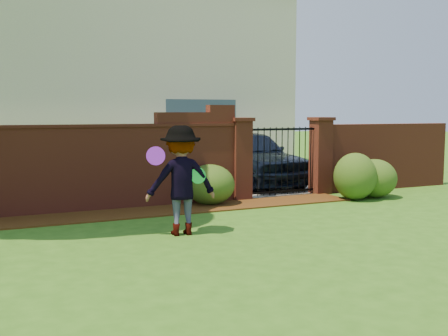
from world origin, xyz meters
name	(u,v)px	position (x,y,z in m)	size (l,w,h in m)	color
ground	(214,253)	(0.00, 0.00, -0.01)	(80.00, 80.00, 0.01)	#2B5816
mulch_bed	(100,216)	(-0.95, 3.34, 0.01)	(11.10, 1.08, 0.03)	#351D09
brick_wall	(37,168)	(-2.01, 4.00, 0.93)	(8.70, 0.31, 2.16)	maroon
brick_wall_return	(384,156)	(6.60, 4.00, 0.85)	(4.00, 0.25, 1.70)	maroon
pillar_left	(240,158)	(2.40, 4.00, 0.96)	(0.50, 0.50, 1.88)	maroon
pillar_right	(321,155)	(4.60, 4.00, 0.96)	(0.50, 0.50, 1.88)	maroon
iron_gate	(282,161)	(3.50, 4.00, 0.85)	(1.78, 0.03, 1.60)	black
driveway	(214,177)	(3.50, 8.00, 0.01)	(3.20, 8.00, 0.01)	gray
house	(103,78)	(1.00, 12.00, 3.16)	(12.40, 6.40, 6.30)	#EFE1C8
car	(252,157)	(3.76, 6.05, 0.77)	(1.82, 4.52, 1.54)	black
shrub_left	(210,185)	(1.50, 3.66, 0.44)	(1.07, 1.07, 0.88)	#214514
shrub_middle	(355,176)	(4.77, 2.88, 0.54)	(0.98, 0.98, 1.08)	#214514
shrub_right	(375,178)	(5.40, 2.95, 0.45)	(1.02, 1.02, 0.91)	#214514
man	(181,181)	(-0.05, 1.24, 0.90)	(1.16, 0.67, 1.79)	gray
frisbee_purple	(156,156)	(-0.49, 1.17, 1.32)	(0.30, 0.30, 0.03)	purple
frisbee_green	(198,176)	(0.20, 1.11, 0.98)	(0.27, 0.27, 0.02)	green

